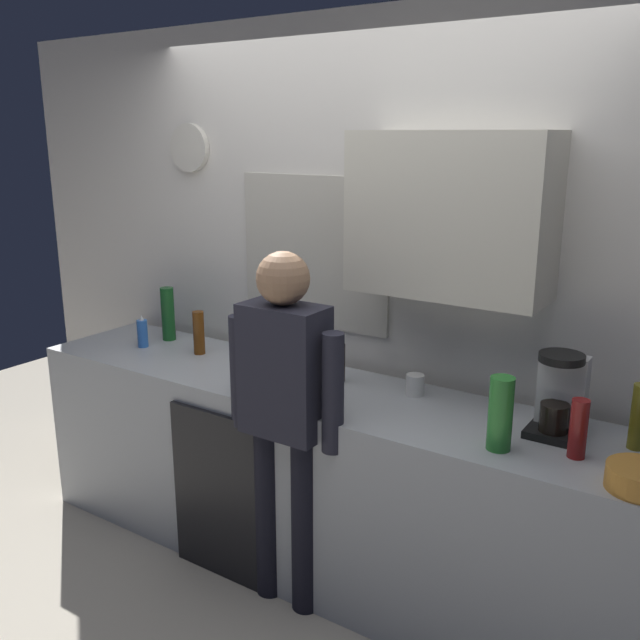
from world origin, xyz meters
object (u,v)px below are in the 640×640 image
(bottle_olive_oil, at_px, (639,417))
(mixing_bowl, at_px, (640,479))
(bottle_amber_beer, at_px, (199,333))
(person_at_sink, at_px, (285,405))
(bottle_clear_soda, at_px, (500,414))
(bottle_red_vinegar, at_px, (578,429))
(dish_soap, at_px, (142,333))
(coffee_maker, at_px, (560,398))
(bottle_dark_sauce, at_px, (340,363))
(cup_white_mug, at_px, (415,385))
(bottle_green_wine, at_px, (168,314))

(bottle_olive_oil, bearing_deg, mixing_bowl, -77.71)
(bottle_amber_beer, height_order, mixing_bowl, bottle_amber_beer)
(bottle_amber_beer, relative_size, person_at_sink, 0.14)
(bottle_clear_soda, bearing_deg, mixing_bowl, -4.46)
(bottle_olive_oil, xyz_separation_m, bottle_clear_soda, (-0.42, -0.29, 0.02))
(bottle_red_vinegar, relative_size, dish_soap, 1.22)
(coffee_maker, height_order, bottle_clear_soda, coffee_maker)
(person_at_sink, bearing_deg, dish_soap, 170.22)
(bottle_amber_beer, height_order, dish_soap, bottle_amber_beer)
(coffee_maker, relative_size, person_at_sink, 0.21)
(bottle_dark_sauce, height_order, mixing_bowl, bottle_dark_sauce)
(bottle_olive_oil, bearing_deg, bottle_red_vinegar, -129.83)
(cup_white_mug, bearing_deg, bottle_green_wine, 179.80)
(bottle_amber_beer, bearing_deg, bottle_green_wine, 163.42)
(coffee_maker, xyz_separation_m, bottle_green_wine, (-2.18, 0.07, 0.00))
(dish_soap, bearing_deg, person_at_sink, -13.87)
(bottle_amber_beer, distance_m, dish_soap, 0.35)
(bottle_amber_beer, distance_m, bottle_red_vinegar, 1.98)
(bottle_olive_oil, xyz_separation_m, bottle_amber_beer, (-2.13, -0.05, -0.01))
(bottle_red_vinegar, bearing_deg, bottle_clear_soda, -160.48)
(bottle_green_wine, relative_size, bottle_dark_sauce, 1.67)
(bottle_red_vinegar, relative_size, mixing_bowl, 1.00)
(bottle_dark_sauce, height_order, cup_white_mug, bottle_dark_sauce)
(bottle_red_vinegar, xyz_separation_m, dish_soap, (-2.31, 0.06, -0.03))
(bottle_clear_soda, distance_m, bottle_red_vinegar, 0.27)
(bottle_green_wine, relative_size, mixing_bowl, 1.36)
(coffee_maker, relative_size, bottle_red_vinegar, 1.50)
(coffee_maker, bearing_deg, bottle_red_vinegar, -56.10)
(bottle_olive_oil, height_order, mixing_bowl, bottle_olive_oil)
(bottle_red_vinegar, relative_size, person_at_sink, 0.14)
(bottle_green_wine, bearing_deg, person_at_sink, -21.97)
(cup_white_mug, relative_size, dish_soap, 0.53)
(bottle_green_wine, xyz_separation_m, person_at_sink, (1.16, -0.47, -0.13))
(coffee_maker, height_order, cup_white_mug, coffee_maker)
(bottle_amber_beer, bearing_deg, bottle_olive_oil, 1.43)
(bottle_clear_soda, bearing_deg, coffee_maker, 61.95)
(bottle_amber_beer, bearing_deg, bottle_clear_soda, -7.77)
(bottle_dark_sauce, height_order, bottle_amber_beer, bottle_amber_beer)
(bottle_clear_soda, bearing_deg, bottle_dark_sauce, 161.62)
(bottle_clear_soda, relative_size, person_at_sink, 0.17)
(bottle_olive_oil, height_order, person_at_sink, person_at_sink)
(coffee_maker, distance_m, bottle_clear_soda, 0.30)
(mixing_bowl, bearing_deg, bottle_clear_soda, 175.54)
(bottle_amber_beer, bearing_deg, bottle_red_vinegar, -4.15)
(cup_white_mug, bearing_deg, bottle_dark_sauce, -174.94)
(bottle_red_vinegar, bearing_deg, bottle_dark_sauce, 169.97)
(mixing_bowl, bearing_deg, cup_white_mug, 159.91)
(bottle_olive_oil, distance_m, bottle_amber_beer, 2.13)
(bottle_green_wine, distance_m, bottle_red_vinegar, 2.31)
(person_at_sink, bearing_deg, bottle_red_vinegar, 15.46)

